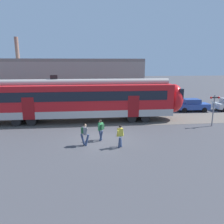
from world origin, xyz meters
The scene contains 7 objects.
ground_plane centered at (0.00, 0.00, 0.00)m, with size 160.00×160.00×0.00m, color #424247.
pedestrian_grey centered at (-1.31, -1.27, 0.99)m, with size 0.68×0.54×1.67m.
pedestrian_green centered at (-0.07, -0.35, 0.99)m, with size 0.50×0.70×1.67m.
pedestrian_yellow centered at (1.21, -1.90, 0.96)m, with size 0.54×0.68×1.67m.
parked_car_blue centered at (11.73, 8.94, 0.78)m, with size 4.08×1.91×1.54m.
crossing_signal centered at (10.67, 2.49, 2.01)m, with size 0.96×0.22×3.00m.
background_building centered at (-4.01, 14.75, 3.21)m, with size 20.97×5.00×9.20m.
Camera 1 is at (-0.89, -16.41, 5.93)m, focal length 35.00 mm.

